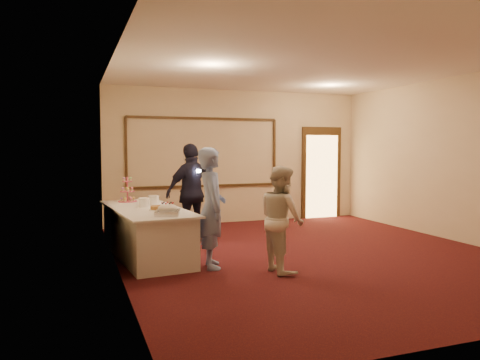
% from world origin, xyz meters
% --- Properties ---
extents(floor, '(7.00, 7.00, 0.00)m').
position_xyz_m(floor, '(0.00, 0.00, 0.00)').
color(floor, black).
rests_on(floor, ground).
extents(room_walls, '(6.04, 7.04, 3.02)m').
position_xyz_m(room_walls, '(0.00, 0.00, 2.03)').
color(room_walls, beige).
rests_on(room_walls, floor).
extents(wall_molding, '(3.45, 0.04, 1.55)m').
position_xyz_m(wall_molding, '(-0.80, 3.47, 1.60)').
color(wall_molding, '#382510').
rests_on(wall_molding, room_walls).
extents(doorway, '(1.05, 0.07, 2.20)m').
position_xyz_m(doorway, '(2.15, 3.45, 1.08)').
color(doorway, '#382510').
rests_on(doorway, floor).
extents(buffet_table, '(1.25, 2.64, 0.77)m').
position_xyz_m(buffet_table, '(-2.51, 0.72, 0.39)').
color(buffet_table, silver).
rests_on(buffet_table, floor).
extents(pavlova_tray, '(0.42, 0.51, 0.17)m').
position_xyz_m(pavlova_tray, '(-2.34, -0.17, 0.84)').
color(pavlova_tray, silver).
rests_on(pavlova_tray, buffet_table).
extents(cupcake_stand, '(0.32, 0.32, 0.47)m').
position_xyz_m(cupcake_stand, '(-2.68, 1.65, 0.94)').
color(cupcake_stand, '#D44E72').
rests_on(cupcake_stand, buffet_table).
extents(plate_stack_a, '(0.18, 0.18, 0.15)m').
position_xyz_m(plate_stack_a, '(-2.53, 0.80, 0.84)').
color(plate_stack_a, white).
rests_on(plate_stack_a, buffet_table).
extents(plate_stack_b, '(0.18, 0.18, 0.15)m').
position_xyz_m(plate_stack_b, '(-2.33, 1.04, 0.85)').
color(plate_stack_b, white).
rests_on(plate_stack_b, buffet_table).
extents(tart, '(0.31, 0.31, 0.06)m').
position_xyz_m(tart, '(-2.36, 0.39, 0.80)').
color(tart, white).
rests_on(tart, buffet_table).
extents(man, '(0.50, 0.68, 1.71)m').
position_xyz_m(man, '(-1.73, -0.26, 0.85)').
color(man, '#7D97D3').
rests_on(man, floor).
extents(woman, '(0.58, 0.73, 1.46)m').
position_xyz_m(woman, '(-0.88, -0.78, 0.73)').
color(woman, silver).
rests_on(woman, floor).
extents(guest, '(1.13, 0.73, 1.78)m').
position_xyz_m(guest, '(-1.54, 1.63, 0.89)').
color(guest, black).
rests_on(guest, floor).
extents(camera_flash, '(0.07, 0.04, 0.05)m').
position_xyz_m(camera_flash, '(-1.47, 1.43, 1.29)').
color(camera_flash, white).
rests_on(camera_flash, guest).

